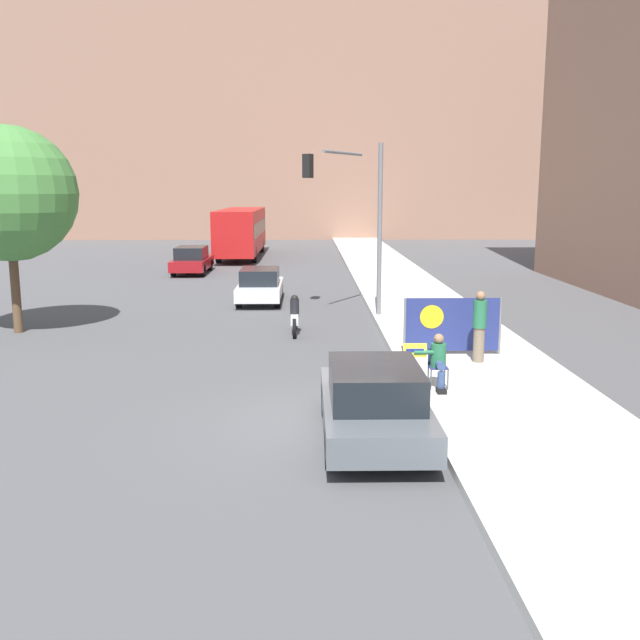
{
  "coord_description": "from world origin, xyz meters",
  "views": [
    {
      "loc": [
        -0.59,
        -13.27,
        4.48
      ],
      "look_at": [
        -0.29,
        3.98,
        1.31
      ],
      "focal_mm": 40.0,
      "sensor_mm": 36.0,
      "label": 1
    }
  ],
  "objects_px": {
    "traffic_light_pole": "(352,200)",
    "car_on_road_nearest": "(260,285)",
    "city_bus_on_road": "(241,230)",
    "parked_car_curbside": "(374,402)",
    "protest_banner": "(452,325)",
    "jogger_on_sidewalk": "(479,326)",
    "seated_protester": "(438,359)",
    "car_on_road_midblock": "(192,260)",
    "motorcycle_on_road": "(295,317)",
    "street_tree_near_curb": "(8,194)"
  },
  "relations": [
    {
      "from": "street_tree_near_curb",
      "to": "car_on_road_midblock",
      "type": "bearing_deg",
      "value": 79.63
    },
    {
      "from": "jogger_on_sidewalk",
      "to": "motorcycle_on_road",
      "type": "distance_m",
      "value": 6.57
    },
    {
      "from": "car_on_road_nearest",
      "to": "city_bus_on_road",
      "type": "distance_m",
      "value": 19.86
    },
    {
      "from": "city_bus_on_road",
      "to": "seated_protester",
      "type": "bearing_deg",
      "value": -77.56
    },
    {
      "from": "motorcycle_on_road",
      "to": "protest_banner",
      "type": "bearing_deg",
      "value": -41.36
    },
    {
      "from": "car_on_road_midblock",
      "to": "jogger_on_sidewalk",
      "type": "bearing_deg",
      "value": -63.28
    },
    {
      "from": "protest_banner",
      "to": "parked_car_curbside",
      "type": "height_order",
      "value": "protest_banner"
    },
    {
      "from": "seated_protester",
      "to": "city_bus_on_road",
      "type": "relative_size",
      "value": 0.1
    },
    {
      "from": "traffic_light_pole",
      "to": "car_on_road_nearest",
      "type": "distance_m",
      "value": 5.89
    },
    {
      "from": "jogger_on_sidewalk",
      "to": "parked_car_curbside",
      "type": "distance_m",
      "value": 6.07
    },
    {
      "from": "traffic_light_pole",
      "to": "car_on_road_nearest",
      "type": "bearing_deg",
      "value": 136.37
    },
    {
      "from": "jogger_on_sidewalk",
      "to": "protest_banner",
      "type": "height_order",
      "value": "jogger_on_sidewalk"
    },
    {
      "from": "protest_banner",
      "to": "street_tree_near_curb",
      "type": "xyz_separation_m",
      "value": [
        -13.0,
        4.04,
        3.36
      ]
    },
    {
      "from": "parked_car_curbside",
      "to": "car_on_road_nearest",
      "type": "height_order",
      "value": "parked_car_curbside"
    },
    {
      "from": "city_bus_on_road",
      "to": "motorcycle_on_road",
      "type": "height_order",
      "value": "city_bus_on_road"
    },
    {
      "from": "seated_protester",
      "to": "traffic_light_pole",
      "type": "height_order",
      "value": "traffic_light_pole"
    },
    {
      "from": "jogger_on_sidewalk",
      "to": "car_on_road_midblock",
      "type": "xyz_separation_m",
      "value": [
        -10.57,
        21.01,
        -0.37
      ]
    },
    {
      "from": "jogger_on_sidewalk",
      "to": "city_bus_on_road",
      "type": "xyz_separation_m",
      "value": [
        -8.75,
        30.52,
        0.74
      ]
    },
    {
      "from": "jogger_on_sidewalk",
      "to": "city_bus_on_road",
      "type": "bearing_deg",
      "value": -83.04
    },
    {
      "from": "traffic_light_pole",
      "to": "motorcycle_on_road",
      "type": "xyz_separation_m",
      "value": [
        -1.98,
        -3.02,
        -3.58
      ]
    },
    {
      "from": "seated_protester",
      "to": "car_on_road_midblock",
      "type": "height_order",
      "value": "car_on_road_midblock"
    },
    {
      "from": "jogger_on_sidewalk",
      "to": "traffic_light_pole",
      "type": "height_order",
      "value": "traffic_light_pole"
    },
    {
      "from": "city_bus_on_road",
      "to": "jogger_on_sidewalk",
      "type": "bearing_deg",
      "value": -74.0
    },
    {
      "from": "seated_protester",
      "to": "car_on_road_nearest",
      "type": "distance_m",
      "value": 14.1
    },
    {
      "from": "seated_protester",
      "to": "jogger_on_sidewalk",
      "type": "distance_m",
      "value": 2.86
    },
    {
      "from": "seated_protester",
      "to": "car_on_road_midblock",
      "type": "bearing_deg",
      "value": 103.86
    },
    {
      "from": "parked_car_curbside",
      "to": "jogger_on_sidewalk",
      "type": "bearing_deg",
      "value": 58.86
    },
    {
      "from": "jogger_on_sidewalk",
      "to": "parked_car_curbside",
      "type": "height_order",
      "value": "jogger_on_sidewalk"
    },
    {
      "from": "protest_banner",
      "to": "car_on_road_nearest",
      "type": "height_order",
      "value": "protest_banner"
    },
    {
      "from": "traffic_light_pole",
      "to": "car_on_road_nearest",
      "type": "height_order",
      "value": "traffic_light_pole"
    },
    {
      "from": "jogger_on_sidewalk",
      "to": "car_on_road_nearest",
      "type": "bearing_deg",
      "value": -69.17
    },
    {
      "from": "motorcycle_on_road",
      "to": "street_tree_near_curb",
      "type": "relative_size",
      "value": 0.32
    },
    {
      "from": "protest_banner",
      "to": "parked_car_curbside",
      "type": "bearing_deg",
      "value": -113.45
    },
    {
      "from": "car_on_road_nearest",
      "to": "street_tree_near_curb",
      "type": "bearing_deg",
      "value": -140.64
    },
    {
      "from": "traffic_light_pole",
      "to": "car_on_road_midblock",
      "type": "xyz_separation_m",
      "value": [
        -7.82,
        13.47,
        -3.39
      ]
    },
    {
      "from": "motorcycle_on_road",
      "to": "jogger_on_sidewalk",
      "type": "bearing_deg",
      "value": -43.68
    },
    {
      "from": "seated_protester",
      "to": "traffic_light_pole",
      "type": "bearing_deg",
      "value": 89.95
    },
    {
      "from": "city_bus_on_road",
      "to": "street_tree_near_curb",
      "type": "distance_m",
      "value": 26.22
    },
    {
      "from": "protest_banner",
      "to": "jogger_on_sidewalk",
      "type": "bearing_deg",
      "value": -57.17
    },
    {
      "from": "motorcycle_on_road",
      "to": "city_bus_on_road",
      "type": "bearing_deg",
      "value": 98.78
    },
    {
      "from": "car_on_road_midblock",
      "to": "car_on_road_nearest",
      "type": "bearing_deg",
      "value": -66.84
    },
    {
      "from": "seated_protester",
      "to": "motorcycle_on_road",
      "type": "relative_size",
      "value": 0.59
    },
    {
      "from": "parked_car_curbside",
      "to": "protest_banner",
      "type": "bearing_deg",
      "value": 66.55
    },
    {
      "from": "seated_protester",
      "to": "motorcycle_on_road",
      "type": "distance_m",
      "value": 7.68
    },
    {
      "from": "car_on_road_nearest",
      "to": "jogger_on_sidewalk",
      "type": "bearing_deg",
      "value": -60.13
    },
    {
      "from": "protest_banner",
      "to": "seated_protester",
      "type": "bearing_deg",
      "value": -106.38
    },
    {
      "from": "street_tree_near_curb",
      "to": "parked_car_curbside",
      "type": "bearing_deg",
      "value": -44.02
    },
    {
      "from": "car_on_road_midblock",
      "to": "traffic_light_pole",
      "type": "bearing_deg",
      "value": -59.87
    },
    {
      "from": "car_on_road_midblock",
      "to": "city_bus_on_road",
      "type": "distance_m",
      "value": 9.75
    },
    {
      "from": "car_on_road_nearest",
      "to": "car_on_road_midblock",
      "type": "relative_size",
      "value": 0.94
    }
  ]
}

